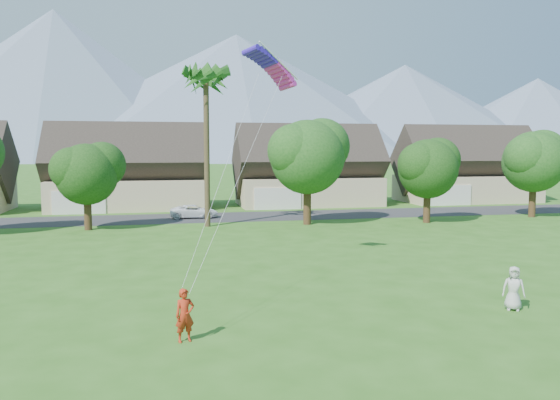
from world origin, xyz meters
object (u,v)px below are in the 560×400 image
object	(u,v)px
kite_flyer	(185,315)
parafoil_kite	(271,65)
parked_car	(194,211)
watcher	(514,288)

from	to	relation	value
kite_flyer	parafoil_kite	size ratio (longest dim) A/B	0.53
parked_car	kite_flyer	bearing A→B (deg)	177.59
watcher	parafoil_kite	xyz separation A→B (m)	(-7.82, 8.39, 9.39)
parked_car	parafoil_kite	xyz separation A→B (m)	(2.78, -21.96, 9.65)
parafoil_kite	kite_flyer	bearing A→B (deg)	-144.21
kite_flyer	parked_car	xyz separation A→B (m)	(1.83, 31.26, -0.28)
kite_flyer	parked_car	size ratio (longest dim) A/B	0.41
watcher	parked_car	world-z (taller)	watcher
watcher	parked_car	distance (m)	32.16
parked_car	parafoil_kite	size ratio (longest dim) A/B	1.30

